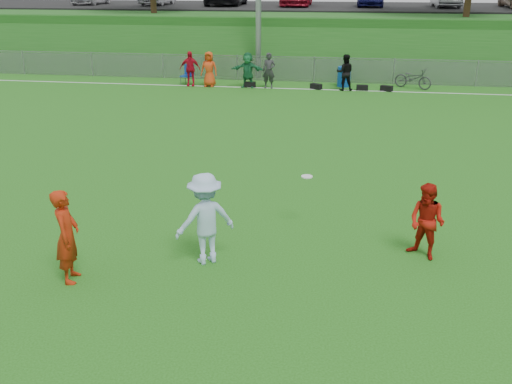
% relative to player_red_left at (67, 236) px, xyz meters
% --- Properties ---
extents(ground, '(120.00, 120.00, 0.00)m').
position_rel_player_red_left_xyz_m(ground, '(3.19, 1.00, -0.88)').
color(ground, '#205812').
rests_on(ground, ground).
extents(sideline_far, '(60.00, 0.10, 0.01)m').
position_rel_player_red_left_xyz_m(sideline_far, '(3.19, 19.00, -0.87)').
color(sideline_far, white).
rests_on(sideline_far, ground).
extents(fence, '(58.00, 0.06, 1.30)m').
position_rel_player_red_left_xyz_m(fence, '(3.19, 21.00, -0.23)').
color(fence, gray).
rests_on(fence, ground).
extents(berm, '(120.00, 18.00, 3.00)m').
position_rel_player_red_left_xyz_m(berm, '(3.19, 32.00, 0.62)').
color(berm, '#1B5618').
rests_on(berm, ground).
extents(parking_lot, '(120.00, 12.00, 0.10)m').
position_rel_player_red_left_xyz_m(parking_lot, '(3.19, 34.00, 2.17)').
color(parking_lot, black).
rests_on(parking_lot, berm).
extents(spectator_row, '(8.51, 0.69, 1.69)m').
position_rel_player_red_left_xyz_m(spectator_row, '(0.37, 19.00, -0.03)').
color(spectator_row, red).
rests_on(spectator_row, ground).
extents(gear_bags, '(7.18, 0.54, 0.26)m').
position_rel_player_red_left_xyz_m(gear_bags, '(4.00, 19.10, -0.75)').
color(gear_bags, black).
rests_on(gear_bags, ground).
extents(player_red_left, '(0.55, 0.72, 1.76)m').
position_rel_player_red_left_xyz_m(player_red_left, '(0.00, 0.00, 0.00)').
color(player_red_left, '#AC250B').
rests_on(player_red_left, ground).
extents(player_red_center, '(0.94, 0.91, 1.53)m').
position_rel_player_red_left_xyz_m(player_red_center, '(6.47, 1.89, -0.12)').
color(player_red_center, '#AE170C').
rests_on(player_red_center, ground).
extents(player_blue, '(1.35, 1.21, 1.81)m').
position_rel_player_red_left_xyz_m(player_blue, '(2.27, 1.06, 0.03)').
color(player_blue, '#ACCCEF').
rests_on(player_blue, ground).
extents(frisbee, '(0.25, 0.25, 0.02)m').
position_rel_player_red_left_xyz_m(frisbee, '(4.06, 3.00, 0.29)').
color(frisbee, silver).
rests_on(frisbee, ground).
extents(recycling_bin, '(0.82, 0.82, 0.96)m').
position_rel_player_red_left_xyz_m(recycling_bin, '(4.73, 20.00, -0.40)').
color(recycling_bin, '#0E4198').
rests_on(recycling_bin, ground).
extents(camp_chair, '(0.66, 0.66, 0.98)m').
position_rel_player_red_left_xyz_m(camp_chair, '(-3.05, 19.33, -0.59)').
color(camp_chair, '#0E3C9D').
rests_on(camp_chair, ground).
extents(bicycle, '(1.95, 1.48, 0.98)m').
position_rel_player_red_left_xyz_m(bicycle, '(8.05, 20.00, -0.39)').
color(bicycle, '#2C2C2E').
rests_on(bicycle, ground).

